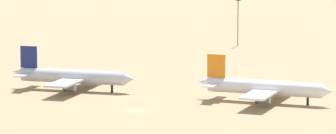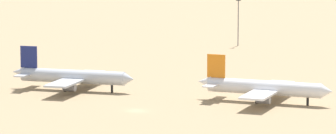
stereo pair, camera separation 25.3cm
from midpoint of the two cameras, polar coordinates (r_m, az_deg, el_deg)
ground at (r=231.11m, az=-1.83°, el=-2.59°), size 4000.00×4000.00×0.00m
parked_jet_navy_2 at (r=260.46m, az=-5.67°, el=-0.56°), size 35.14×29.67×11.60m
parked_jet_orange_3 at (r=242.30m, az=5.65°, el=-1.22°), size 34.85×29.12×11.55m
light_pole_east at (r=359.34m, az=4.18°, el=2.82°), size 1.80×0.50×17.28m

